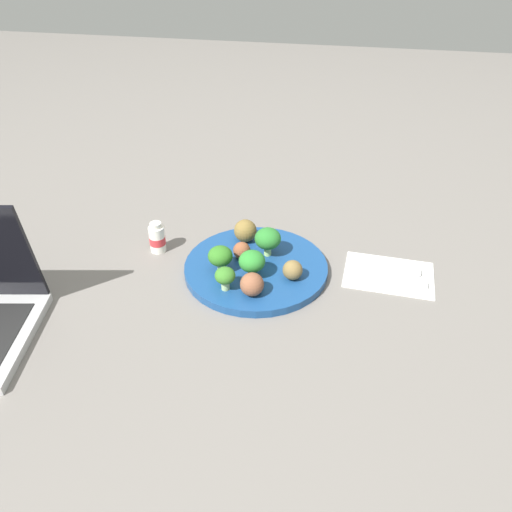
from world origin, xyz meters
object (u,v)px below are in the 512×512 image
(meatball_back_right, at_px, (245,231))
(fork, at_px, (393,268))
(meatball_far_rim, at_px, (242,250))
(meatball_mid_right, at_px, (252,284))
(meatball_back_left, at_px, (293,270))
(knife, at_px, (393,278))
(broccoli_floret_center, at_px, (268,239))
(broccoli_floret_far_rim, at_px, (250,261))
(napkin, at_px, (389,274))
(yogurt_bottle, at_px, (157,238))
(broccoli_floret_back_left, at_px, (220,256))
(plate, at_px, (256,268))
(broccoli_floret_near_rim, at_px, (225,276))

(meatball_back_right, distance_m, fork, 0.31)
(meatball_far_rim, xyz_separation_m, meatball_mid_right, (0.04, -0.11, 0.00))
(meatball_back_left, xyz_separation_m, knife, (0.19, 0.05, -0.03))
(broccoli_floret_center, relative_size, meatball_back_right, 1.25)
(broccoli_floret_center, distance_m, fork, 0.25)
(broccoli_floret_far_rim, xyz_separation_m, napkin, (0.26, 0.08, -0.05))
(meatball_mid_right, distance_m, napkin, 0.28)
(yogurt_bottle, bearing_deg, meatball_mid_right, -28.63)
(broccoli_floret_back_left, xyz_separation_m, fork, (0.33, 0.08, -0.04))
(meatball_back_right, xyz_separation_m, meatball_far_rim, (0.01, -0.06, -0.01))
(plate, height_order, napkin, plate)
(meatball_back_right, distance_m, meatball_back_left, 0.16)
(meatball_back_right, relative_size, meatball_far_rim, 1.37)
(plate, bearing_deg, broccoli_floret_far_rim, -96.57)
(plate, distance_m, fork, 0.27)
(plate, relative_size, meatball_far_rim, 8.13)
(plate, xyz_separation_m, meatball_mid_right, (0.01, -0.09, 0.03))
(broccoli_floret_center, distance_m, broccoli_floret_near_rim, 0.14)
(broccoli_floret_near_rim, xyz_separation_m, meatball_back_left, (0.12, 0.06, -0.01))
(broccoli_floret_near_rim, distance_m, meatball_far_rim, 0.10)
(meatball_far_rim, height_order, fork, meatball_far_rim)
(meatball_back_left, height_order, fork, meatball_back_left)
(plate, xyz_separation_m, meatball_far_rim, (-0.03, 0.02, 0.03))
(fork, bearing_deg, broccoli_floret_near_rim, -155.28)
(broccoli_floret_back_left, height_order, fork, broccoli_floret_back_left)
(yogurt_bottle, bearing_deg, broccoli_floret_center, 1.52)
(broccoli_floret_back_left, distance_m, yogurt_bottle, 0.16)
(plate, height_order, knife, plate)
(broccoli_floret_far_rim, height_order, fork, broccoli_floret_far_rim)
(meatball_back_left, height_order, knife, meatball_back_left)
(plate, xyz_separation_m, broccoli_floret_center, (0.02, 0.04, 0.05))
(broccoli_floret_back_left, bearing_deg, yogurt_bottle, 157.73)
(fork, distance_m, yogurt_bottle, 0.48)
(knife, bearing_deg, broccoli_floret_near_rim, -160.98)
(plate, xyz_separation_m, broccoli_floret_far_rim, (-0.00, -0.04, 0.04))
(plate, height_order, broccoli_floret_center, broccoli_floret_center)
(broccoli_floret_back_left, height_order, napkin, broccoli_floret_back_left)
(yogurt_bottle, bearing_deg, broccoli_floret_back_left, -22.27)
(meatball_far_rim, bearing_deg, yogurt_bottle, 175.53)
(broccoli_floret_near_rim, height_order, meatball_back_right, meatball_back_right)
(broccoli_floret_back_left, xyz_separation_m, meatball_far_rim, (0.03, 0.05, -0.01))
(broccoli_floret_center, distance_m, meatball_back_right, 0.07)
(broccoli_floret_center, height_order, meatball_back_left, broccoli_floret_center)
(meatball_back_right, bearing_deg, broccoli_floret_center, -38.29)
(meatball_back_right, relative_size, napkin, 0.28)
(broccoli_floret_near_rim, bearing_deg, meatball_far_rim, 85.97)
(broccoli_floret_back_left, height_order, meatball_far_rim, broccoli_floret_back_left)
(broccoli_floret_center, height_order, broccoli_floret_near_rim, broccoli_floret_center)
(broccoli_floret_near_rim, height_order, yogurt_bottle, yogurt_bottle)
(broccoli_floret_far_rim, distance_m, yogurt_bottle, 0.22)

